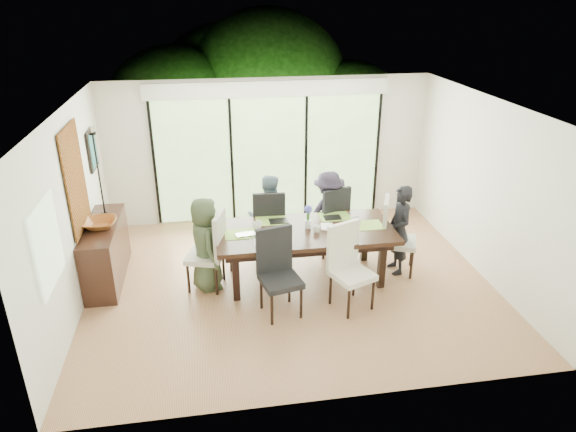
{
  "coord_description": "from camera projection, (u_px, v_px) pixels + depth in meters",
  "views": [
    {
      "loc": [
        -1.12,
        -6.7,
        4.12
      ],
      "look_at": [
        0.0,
        0.25,
        1.0
      ],
      "focal_mm": 32.0,
      "sensor_mm": 36.0,
      "label": 1
    }
  ],
  "objects": [
    {
      "name": "mullion_b",
      "position": [
        232.0,
        161.0,
        9.51
      ],
      "size": [
        0.05,
        0.04,
        2.3
      ],
      "primitive_type": "cube",
      "color": "black",
      "rests_on": "wall_back"
    },
    {
      "name": "person_left_end",
      "position": [
        206.0,
        244.0,
        7.48
      ],
      "size": [
        0.53,
        0.73,
        1.43
      ],
      "primitive_type": "imported",
      "rotation": [
        0.0,
        0.0,
        1.76
      ],
      "color": "#3C4B32",
      "rests_on": "floor"
    },
    {
      "name": "mullion_c",
      "position": [
        306.0,
        157.0,
        9.71
      ],
      "size": [
        0.05,
        0.04,
        2.3
      ],
      "primitive_type": "cube",
      "color": "black",
      "rests_on": "wall_back"
    },
    {
      "name": "chair_near_right",
      "position": [
        353.0,
        269.0,
        7.03
      ],
      "size": [
        0.67,
        0.67,
        1.22
      ],
      "primitive_type": null,
      "rotation": [
        0.0,
        0.0,
        0.39
      ],
      "color": "white",
      "rests_on": "floor"
    },
    {
      "name": "chair_right_end",
      "position": [
        400.0,
        236.0,
        7.96
      ],
      "size": [
        0.66,
        0.66,
        1.22
      ],
      "primitive_type": null,
      "rotation": [
        0.0,
        0.0,
        1.2
      ],
      "color": "beige",
      "rests_on": "floor"
    },
    {
      "name": "tablet_far_r",
      "position": [
        332.0,
        217.0,
        8.03
      ],
      "size": [
        0.27,
        0.19,
        0.01
      ],
      "primitive_type": "cube",
      "color": "black",
      "rests_on": "table_top"
    },
    {
      "name": "table_leg_fl",
      "position": [
        236.0,
        276.0,
        7.29
      ],
      "size": [
        0.1,
        0.1,
        0.77
      ],
      "primitive_type": "cube",
      "color": "black",
      "rests_on": "floor"
    },
    {
      "name": "hyacinth_stems",
      "position": [
        308.0,
        216.0,
        7.62
      ],
      "size": [
        0.04,
        0.04,
        0.18
      ],
      "primitive_type": "cylinder",
      "color": "#337226",
      "rests_on": "table_top"
    },
    {
      "name": "platter_snacks",
      "position": [
        271.0,
        239.0,
        7.28
      ],
      "size": [
        0.22,
        0.22,
        0.02
      ],
      "primitive_type": "cube",
      "color": "orange",
      "rests_on": "table_top"
    },
    {
      "name": "art_frame",
      "position": [
        92.0,
        150.0,
        8.27
      ],
      "size": [
        0.03,
        0.55,
        0.65
      ],
      "primitive_type": "cube",
      "color": "black",
      "rests_on": "wall_left"
    },
    {
      "name": "placemat_right",
      "position": [
        367.0,
        225.0,
        7.79
      ],
      "size": [
        0.49,
        0.35,
        0.01
      ],
      "primitive_type": "cube",
      "color": "#83B13F",
      "rests_on": "table_top"
    },
    {
      "name": "chair_far_left",
      "position": [
        268.0,
        222.0,
        8.44
      ],
      "size": [
        0.54,
        0.54,
        1.22
      ],
      "primitive_type": null,
      "rotation": [
        0.0,
        0.0,
        3.07
      ],
      "color": "black",
      "rests_on": "floor"
    },
    {
      "name": "chair_near_left",
      "position": [
        281.0,
        275.0,
        6.88
      ],
      "size": [
        0.61,
        0.61,
        1.22
      ],
      "primitive_type": null,
      "rotation": [
        0.0,
        0.0,
        0.23
      ],
      "color": "black",
      "rests_on": "floor"
    },
    {
      "name": "table_top",
      "position": [
        305.0,
        232.0,
        7.66
      ],
      "size": [
        2.66,
        1.22,
        0.07
      ],
      "primitive_type": "cube",
      "color": "black",
      "rests_on": "floor"
    },
    {
      "name": "cup_b",
      "position": [
        317.0,
        229.0,
        7.56
      ],
      "size": [
        0.12,
        0.12,
        0.1
      ],
      "primitive_type": "imported",
      "rotation": [
        0.0,
        0.0,
        1.7
      ],
      "color": "white",
      "rests_on": "table_top"
    },
    {
      "name": "blinds_header",
      "position": [
        268.0,
        89.0,
        9.08
      ],
      "size": [
        4.4,
        0.06,
        0.28
      ],
      "primitive_type": "cube",
      "color": "white",
      "rests_on": "wall_back"
    },
    {
      "name": "table_leg_fr",
      "position": [
        382.0,
        264.0,
        7.6
      ],
      "size": [
        0.1,
        0.1,
        0.77
      ],
      "primitive_type": "cube",
      "color": "black",
      "rests_on": "floor"
    },
    {
      "name": "glass_doors",
      "position": [
        269.0,
        159.0,
        9.62
      ],
      "size": [
        4.2,
        0.02,
        2.3
      ],
      "primitive_type": "cube",
      "color": "#598C3F",
      "rests_on": "wall_back"
    },
    {
      "name": "foliage_right",
      "position": [
        347.0,
        120.0,
        12.2
      ],
      "size": [
        2.8,
        2.8,
        2.8
      ],
      "primitive_type": "sphere",
      "color": "#14380F",
      "rests_on": "ground"
    },
    {
      "name": "side_window",
      "position": [
        48.0,
        244.0,
        5.75
      ],
      "size": [
        0.02,
        0.9,
        1.0
      ],
      "primitive_type": "cube",
      "color": "#8CAD7F",
      "rests_on": "wall_left"
    },
    {
      "name": "placemat_left",
      "position": [
        242.0,
        234.0,
        7.51
      ],
      "size": [
        0.49,
        0.35,
        0.01
      ],
      "primitive_type": "cube",
      "color": "#81B741",
      "rests_on": "table_top"
    },
    {
      "name": "art_canvas",
      "position": [
        93.0,
        149.0,
        8.27
      ],
      "size": [
        0.01,
        0.45,
        0.55
      ],
      "primitive_type": "cube",
      "color": "#1A5254",
      "rests_on": "wall_left"
    },
    {
      "name": "foliage_left",
      "position": [
        176.0,
        117.0,
        11.72
      ],
      "size": [
        3.2,
        3.2,
        3.2
      ],
      "primitive_type": "sphere",
      "color": "#14380F",
      "rests_on": "ground"
    },
    {
      "name": "wall_front",
      "position": [
        332.0,
        295.0,
        5.06
      ],
      "size": [
        6.0,
        0.02,
        2.7
      ],
      "primitive_type": "cube",
      "color": "white",
      "rests_on": "floor"
    },
    {
      "name": "ceiling",
      "position": [
        291.0,
        106.0,
        6.78
      ],
      "size": [
        6.0,
        5.0,
        0.01
      ],
      "primitive_type": "cube",
      "color": "white",
      "rests_on": "wall_back"
    },
    {
      "name": "candle",
      "position": [
        92.0,
        129.0,
        7.39
      ],
      "size": [
        0.04,
        0.04,
        0.1
      ],
      "primitive_type": "cylinder",
      "color": "silver",
      "rests_on": "sideboard"
    },
    {
      "name": "table_leg_br",
      "position": [
        365.0,
        239.0,
        8.38
      ],
      "size": [
        0.1,
        0.1,
        0.77
      ],
      "primitive_type": "cube",
      "color": "black",
      "rests_on": "floor"
    },
    {
      "name": "placemat_paper",
      "position": [
        271.0,
        241.0,
        7.3
      ],
      "size": [
        0.49,
        0.35,
        0.01
      ],
      "primitive_type": "cube",
      "color": "white",
      "rests_on": "table_top"
    },
    {
      "name": "candlestick_pan",
      "position": [
        92.0,
        133.0,
        7.41
      ],
      "size": [
        0.1,
        0.1,
        0.03
      ],
      "primitive_type": "cylinder",
      "color": "black",
      "rests_on": "sideboard"
    },
    {
      "name": "floor",
      "position": [
        291.0,
        282.0,
        7.88
      ],
      "size": [
        6.0,
        5.0,
        0.01
      ],
      "primitive_type": "cube",
      "color": "brown",
      "rests_on": "ground"
    },
    {
      "name": "wall_back",
      "position": [
        269.0,
        151.0,
        9.6
      ],
      "size": [
        6.0,
        0.02,
        2.7
      ],
      "primitive_type": "cube",
      "color": "silver",
      "rests_on": "floor"
    },
    {
      "name": "person_far_left",
      "position": [
        269.0,
        217.0,
        8.38
      ],
      "size": [
        0.69,
        0.45,
        1.43
      ],
      "primitive_type": "imported",
      "rotation": [
        0.0,
        0.0,
        3.1
      ],
      "color": "slate",
      "rests_on": "floor"
    },
    {
      "name": "tablet_far_l",
      "position": [
        279.0,
        221.0,
        7.91
      ],
      "size": [
        0.29,
        0.2,
        0.01
      ],
      "primitive_type": "cube",
      "color": "black",
      "rests_on": "table_top"
    },
    {
      "name": "mullion_a",
      "position": [
        155.0,
        165.0,
        9.31
      ],
      "size": [
        0.05,
        0.04,
        2.3
      ],
      "primitive_type": "cube",
      "color": "black",
      "rests_on": "wall_back"
    },
    {
      "name": "papers",
      "position": [
        352.0,
        228.0,
        7.71
      ],
      "size": [
        0.33,
        0.24,
        0.0
      ],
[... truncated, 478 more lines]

